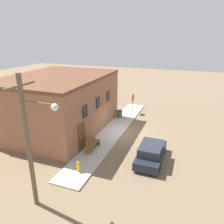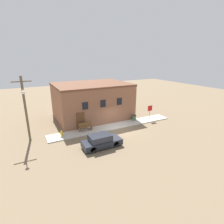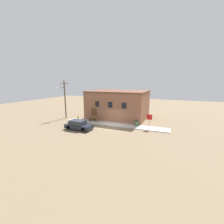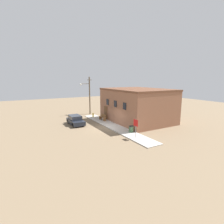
{
  "view_description": "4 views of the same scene",
  "coord_description": "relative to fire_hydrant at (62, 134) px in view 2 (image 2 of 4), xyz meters",
  "views": [
    {
      "loc": [
        -17.09,
        -5.29,
        8.35
      ],
      "look_at": [
        -0.32,
        1.01,
        2.0
      ],
      "focal_mm": 35.0,
      "sensor_mm": 36.0,
      "label": 1
    },
    {
      "loc": [
        -9.97,
        -17.4,
        8.5
      ],
      "look_at": [
        -0.32,
        1.01,
        2.0
      ],
      "focal_mm": 28.0,
      "sensor_mm": 36.0,
      "label": 2
    },
    {
      "loc": [
        8.54,
        -19.99,
        6.59
      ],
      "look_at": [
        -0.32,
        1.01,
        2.0
      ],
      "focal_mm": 24.0,
      "sensor_mm": 36.0,
      "label": 3
    },
    {
      "loc": [
        20.19,
        -10.56,
        6.5
      ],
      "look_at": [
        -0.32,
        1.01,
        2.0
      ],
      "focal_mm": 28.0,
      "sensor_mm": 36.0,
      "label": 4
    }
  ],
  "objects": [
    {
      "name": "sidewalk",
      "position": [
        6.69,
        0.12,
        -0.4
      ],
      "size": [
        16.66,
        2.02,
        0.1
      ],
      "color": "#BCB7AD",
      "rests_on": "ground"
    },
    {
      "name": "trash_bin",
      "position": [
        10.14,
        0.68,
        0.03
      ],
      "size": [
        0.58,
        0.58,
        0.74
      ],
      "color": "#426642",
      "rests_on": "sidewalk"
    },
    {
      "name": "ground_plane",
      "position": [
        6.69,
        -0.89,
        -0.45
      ],
      "size": [
        80.0,
        80.0,
        0.0
      ],
      "primitive_type": "plane",
      "color": "#7A664C"
    },
    {
      "name": "utility_pole",
      "position": [
        -3.18,
        0.61,
        3.31
      ],
      "size": [
        1.8,
        1.96,
        6.84
      ],
      "color": "brown",
      "rests_on": "ground"
    },
    {
      "name": "brick_building",
      "position": [
        5.6,
        4.96,
        2.06
      ],
      "size": [
        10.27,
        7.79,
        5.01
      ],
      "color": "#8E5B42",
      "rests_on": "ground"
    },
    {
      "name": "stop_sign",
      "position": [
        12.14,
        -0.19,
        1.1
      ],
      "size": [
        0.74,
        0.06,
        2.06
      ],
      "color": "gray",
      "rests_on": "sidewalk"
    },
    {
      "name": "parked_car",
      "position": [
        3.0,
        -4.04,
        0.17
      ],
      "size": [
        3.89,
        1.65,
        1.32
      ],
      "color": "black",
      "rests_on": "ground"
    },
    {
      "name": "fire_hydrant",
      "position": [
        0.0,
        0.0,
        0.0
      ],
      "size": [
        0.45,
        0.21,
        0.7
      ],
      "color": "gold",
      "rests_on": "sidewalk"
    },
    {
      "name": "bench",
      "position": [
        2.9,
        0.41,
        0.12
      ],
      "size": [
        1.57,
        0.44,
        0.95
      ],
      "color": "brown",
      "rests_on": "sidewalk"
    }
  ]
}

